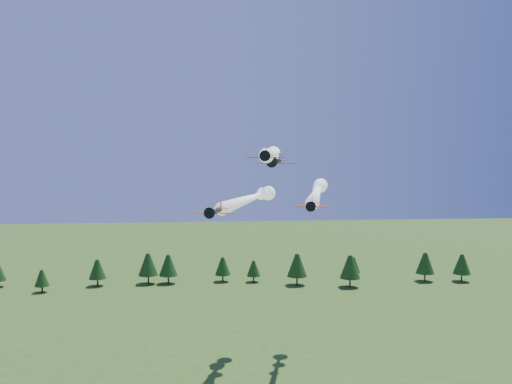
{
  "coord_description": "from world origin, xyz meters",
  "views": [
    {
      "loc": [
        -10.84,
        -99.95,
        50.25
      ],
      "look_at": [
        -1.45,
        0.0,
        42.88
      ],
      "focal_mm": 40.0,
      "sensor_mm": 36.0,
      "label": 1
    }
  ],
  "objects": [
    {
      "name": "plane_slot",
      "position": [
        3.12,
        7.96,
        48.12
      ],
      "size": [
        7.74,
        8.63,
        2.73
      ],
      "rotation": [
        0.0,
        0.0,
        -0.32
      ],
      "color": "black",
      "rests_on": "ground"
    },
    {
      "name": "treeline",
      "position": [
        9.93,
        110.33,
        6.73
      ],
      "size": [
        179.8,
        20.38,
        11.79
      ],
      "color": "#382314",
      "rests_on": "ground"
    },
    {
      "name": "plane_lead",
      "position": [
        4.43,
        26.36,
        49.36
      ],
      "size": [
        13.23,
        60.07,
        3.7
      ],
      "rotation": [
        0.0,
        0.0,
        -0.15
      ],
      "color": "black",
      "rests_on": "ground"
    },
    {
      "name": "plane_right",
      "position": [
        15.58,
        29.58,
        40.64
      ],
      "size": [
        17.03,
        55.51,
        3.7
      ],
      "rotation": [
        0.0,
        0.0,
        -0.23
      ],
      "color": "black",
      "rests_on": "ground"
    },
    {
      "name": "plane_left",
      "position": [
        0.49,
        30.53,
        39.28
      ],
      "size": [
        20.13,
        50.29,
        3.7
      ],
      "rotation": [
        0.0,
        0.0,
        -0.32
      ],
      "color": "black",
      "rests_on": "ground"
    }
  ]
}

